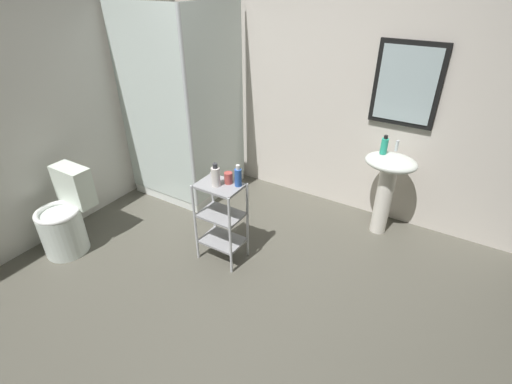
{
  "coord_description": "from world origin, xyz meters",
  "views": [
    {
      "loc": [
        1.38,
        -1.65,
        2.22
      ],
      "look_at": [
        0.13,
        0.41,
        0.78
      ],
      "focal_mm": 26.18,
      "sensor_mm": 36.0,
      "label": 1
    }
  ],
  "objects_px": {
    "toilet": "(66,219)",
    "hand_soap_bottle": "(384,146)",
    "pedestal_sink": "(388,179)",
    "storage_cart": "(221,216)",
    "shower_stall": "(189,154)",
    "lotion_bottle_white": "(216,176)",
    "rinse_cup": "(228,178)",
    "shampoo_bottle_blue": "(238,177)"
  },
  "relations": [
    {
      "from": "shower_stall",
      "to": "hand_soap_bottle",
      "type": "relative_size",
      "value": 11.64
    },
    {
      "from": "hand_soap_bottle",
      "to": "shampoo_bottle_blue",
      "type": "distance_m",
      "value": 1.35
    },
    {
      "from": "storage_cart",
      "to": "hand_soap_bottle",
      "type": "xyz_separation_m",
      "value": [
        0.99,
        1.11,
        0.45
      ]
    },
    {
      "from": "shower_stall",
      "to": "rinse_cup",
      "type": "relative_size",
      "value": 21.35
    },
    {
      "from": "toilet",
      "to": "rinse_cup",
      "type": "bearing_deg",
      "value": 27.34
    },
    {
      "from": "toilet",
      "to": "hand_soap_bottle",
      "type": "relative_size",
      "value": 4.42
    },
    {
      "from": "pedestal_sink",
      "to": "storage_cart",
      "type": "bearing_deg",
      "value": -134.02
    },
    {
      "from": "shower_stall",
      "to": "pedestal_sink",
      "type": "xyz_separation_m",
      "value": [
        2.06,
        0.34,
        0.12
      ]
    },
    {
      "from": "storage_cart",
      "to": "shampoo_bottle_blue",
      "type": "relative_size",
      "value": 4.06
    },
    {
      "from": "shower_stall",
      "to": "lotion_bottle_white",
      "type": "bearing_deg",
      "value": -39.2
    },
    {
      "from": "toilet",
      "to": "shampoo_bottle_blue",
      "type": "height_order",
      "value": "shampoo_bottle_blue"
    },
    {
      "from": "pedestal_sink",
      "to": "lotion_bottle_white",
      "type": "relative_size",
      "value": 4.13
    },
    {
      "from": "hand_soap_bottle",
      "to": "lotion_bottle_white",
      "type": "bearing_deg",
      "value": -131.28
    },
    {
      "from": "storage_cart",
      "to": "shower_stall",
      "type": "bearing_deg",
      "value": 142.02
    },
    {
      "from": "shower_stall",
      "to": "storage_cart",
      "type": "xyz_separation_m",
      "value": [
        0.99,
        -0.77,
        -0.03
      ]
    },
    {
      "from": "toilet",
      "to": "storage_cart",
      "type": "height_order",
      "value": "toilet"
    },
    {
      "from": "pedestal_sink",
      "to": "storage_cart",
      "type": "distance_m",
      "value": 1.55
    },
    {
      "from": "storage_cart",
      "to": "lotion_bottle_white",
      "type": "bearing_deg",
      "value": -114.79
    },
    {
      "from": "pedestal_sink",
      "to": "toilet",
      "type": "relative_size",
      "value": 1.07
    },
    {
      "from": "hand_soap_bottle",
      "to": "shower_stall",
      "type": "bearing_deg",
      "value": -170.15
    },
    {
      "from": "toilet",
      "to": "hand_soap_bottle",
      "type": "distance_m",
      "value": 2.9
    },
    {
      "from": "shower_stall",
      "to": "hand_soap_bottle",
      "type": "height_order",
      "value": "shower_stall"
    },
    {
      "from": "shower_stall",
      "to": "shampoo_bottle_blue",
      "type": "height_order",
      "value": "shower_stall"
    },
    {
      "from": "shampoo_bottle_blue",
      "to": "lotion_bottle_white",
      "type": "distance_m",
      "value": 0.18
    },
    {
      "from": "storage_cart",
      "to": "pedestal_sink",
      "type": "bearing_deg",
      "value": 45.98
    },
    {
      "from": "toilet",
      "to": "rinse_cup",
      "type": "relative_size",
      "value": 8.11
    },
    {
      "from": "toilet",
      "to": "storage_cart",
      "type": "xyz_separation_m",
      "value": [
        1.26,
        0.62,
        0.12
      ]
    },
    {
      "from": "hand_soap_bottle",
      "to": "pedestal_sink",
      "type": "bearing_deg",
      "value": -1.84
    },
    {
      "from": "storage_cart",
      "to": "rinse_cup",
      "type": "height_order",
      "value": "rinse_cup"
    },
    {
      "from": "pedestal_sink",
      "to": "shampoo_bottle_blue",
      "type": "bearing_deg",
      "value": -131.89
    },
    {
      "from": "lotion_bottle_white",
      "to": "pedestal_sink",
      "type": "bearing_deg",
      "value": 46.31
    },
    {
      "from": "rinse_cup",
      "to": "shower_stall",
      "type": "bearing_deg",
      "value": 145.61
    },
    {
      "from": "pedestal_sink",
      "to": "shampoo_bottle_blue",
      "type": "distance_m",
      "value": 1.42
    },
    {
      "from": "shampoo_bottle_blue",
      "to": "lotion_bottle_white",
      "type": "relative_size",
      "value": 0.93
    },
    {
      "from": "pedestal_sink",
      "to": "lotion_bottle_white",
      "type": "bearing_deg",
      "value": -133.69
    },
    {
      "from": "rinse_cup",
      "to": "lotion_bottle_white",
      "type": "bearing_deg",
      "value": -124.55
    },
    {
      "from": "shampoo_bottle_blue",
      "to": "hand_soap_bottle",
      "type": "bearing_deg",
      "value": 50.89
    },
    {
      "from": "toilet",
      "to": "shampoo_bottle_blue",
      "type": "distance_m",
      "value": 1.64
    },
    {
      "from": "toilet",
      "to": "storage_cart",
      "type": "bearing_deg",
      "value": 26.0
    },
    {
      "from": "pedestal_sink",
      "to": "rinse_cup",
      "type": "distance_m",
      "value": 1.48
    },
    {
      "from": "toilet",
      "to": "lotion_bottle_white",
      "type": "bearing_deg",
      "value": 25.28
    },
    {
      "from": "shampoo_bottle_blue",
      "to": "lotion_bottle_white",
      "type": "xyz_separation_m",
      "value": [
        -0.15,
        -0.09,
        0.01
      ]
    }
  ]
}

